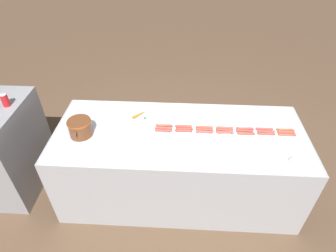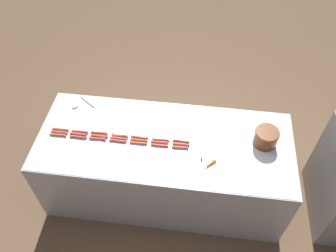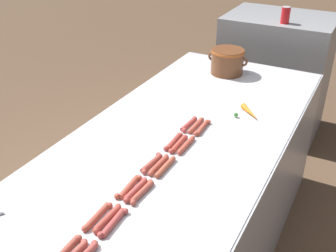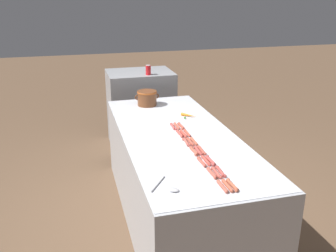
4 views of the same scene
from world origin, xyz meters
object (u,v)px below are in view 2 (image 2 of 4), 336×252
hot_dog_1 (80,132)px  hot_dog_3 (120,136)px  hot_dog_14 (58,135)px  hot_dog_16 (98,139)px  serving_spoon (79,105)px  hot_dog_8 (78,134)px  hot_dog_9 (99,136)px  hot_dog_0 (61,129)px  bean_pot (266,137)px  hot_dog_20 (180,148)px  hot_dog_10 (119,138)px  hot_dog_13 (181,144)px  hot_dog_4 (139,137)px  hot_dog_6 (181,141)px  hot_dog_11 (139,140)px  hot_dog_7 (59,132)px  carrot (208,165)px  hot_dog_19 (160,145)px  hot_dog_17 (118,141)px  hot_dog_2 (99,133)px  hot_dog_15 (78,137)px  hot_dog_12 (160,142)px  hot_dog_5 (161,140)px  hot_dog_18 (139,143)px

hot_dog_1 → hot_dog_3: bearing=89.8°
hot_dog_14 → hot_dog_16: same height
hot_dog_3 → serving_spoon: size_ratio=0.68×
hot_dog_8 → hot_dog_9: (-0.00, 0.20, 0.00)m
hot_dog_1 → hot_dog_0: bearing=-90.5°
bean_pot → serving_spoon: bearing=-97.7°
hot_dog_20 → hot_dog_1: bearing=-94.0°
hot_dog_10 → hot_dog_14: size_ratio=1.00×
hot_dog_13 → hot_dog_3: bearing=-92.8°
hot_dog_4 → hot_dog_6: (-0.00, 0.39, 0.00)m
hot_dog_6 → hot_dog_11: (0.04, -0.39, 0.00)m
hot_dog_7 → serving_spoon: (-0.37, 0.08, -0.00)m
hot_dog_3 → carrot: carrot is taller
hot_dog_10 → hot_dog_16: (0.03, -0.19, 0.00)m
hot_dog_8 → hot_dog_16: size_ratio=1.00×
hot_dog_6 → hot_dog_14: size_ratio=1.00×
hot_dog_19 → hot_dog_7: bearing=-92.0°
serving_spoon → carrot: carrot is taller
hot_dog_17 → hot_dog_20: size_ratio=1.00×
hot_dog_0 → hot_dog_11: same height
carrot → hot_dog_2: bearing=-102.7°
hot_dog_7 → hot_dog_15: same height
hot_dog_7 → bean_pot: bearing=93.8°
hot_dog_1 → hot_dog_7: (0.03, -0.19, 0.00)m
hot_dog_0 → hot_dog_10: size_ratio=1.00×
hot_dog_12 → hot_dog_13: 0.20m
hot_dog_1 → hot_dog_5: same height
hot_dog_4 → hot_dog_2: bearing=-90.3°
hot_dog_4 → hot_dog_19: same height
hot_dog_0 → carrot: size_ratio=1.15×
hot_dog_0 → hot_dog_4: same height
hot_dog_13 → hot_dog_18: (0.03, -0.39, 0.00)m
hot_dog_3 → hot_dog_16: 0.21m
hot_dog_3 → hot_dog_9: same height
hot_dog_12 → bean_pot: 0.97m
serving_spoon → hot_dog_11: bearing=61.4°
hot_dog_20 → bean_pot: bean_pot is taller
hot_dog_8 → hot_dog_12: (-0.00, 0.77, 0.00)m
hot_dog_11 → hot_dog_5: bearing=98.9°
hot_dog_14 → serving_spoon: (-0.41, 0.08, -0.00)m
hot_dog_19 → hot_dog_0: bearing=-94.1°
hot_dog_17 → bean_pot: 1.35m
hot_dog_13 → hot_dog_12: bearing=-89.5°
hot_dog_16 → hot_dog_9: bearing=164.9°
hot_dog_14 → hot_dog_0: bearing=178.5°
hot_dog_11 → hot_dog_20: bearing=84.7°
hot_dog_7 → hot_dog_17: bearing=86.9°
hot_dog_14 → hot_dog_17: 0.57m
hot_dog_6 → hot_dog_17: bearing=-83.3°
hot_dog_3 → hot_dog_17: (0.06, -0.00, 0.00)m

